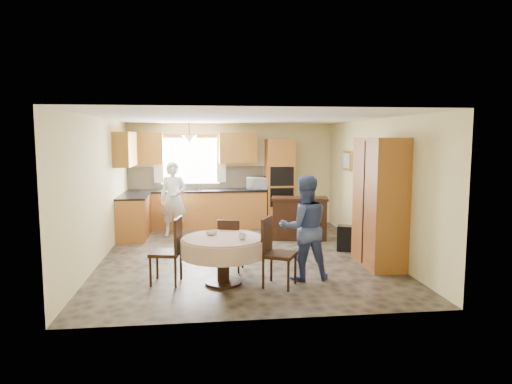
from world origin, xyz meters
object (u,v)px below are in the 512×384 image
(oven_tower, at_px, (280,183))
(person_dining, at_px, (304,228))
(chair_back, at_px, (230,242))
(chair_right, at_px, (274,248))
(cupboard, at_px, (380,202))
(person_sink, at_px, (173,199))
(sideboard, at_px, (299,220))
(chair_left, at_px, (171,247))
(dining_table, at_px, (223,248))

(oven_tower, relative_size, person_dining, 1.33)
(chair_back, xyz_separation_m, chair_right, (0.59, -0.80, 0.08))
(cupboard, xyz_separation_m, person_sink, (-3.57, 2.85, -0.26))
(sideboard, distance_m, chair_left, 3.69)
(chair_back, distance_m, chair_right, 1.00)
(dining_table, bearing_deg, chair_back, 77.50)
(sideboard, xyz_separation_m, cupboard, (0.90, -2.14, 0.65))
(chair_right, height_order, person_dining, person_dining)
(cupboard, distance_m, person_dining, 1.56)
(sideboard, bearing_deg, dining_table, -110.82)
(cupboard, relative_size, chair_left, 2.18)
(chair_back, bearing_deg, chair_left, 46.69)
(sideboard, distance_m, person_sink, 2.80)
(cupboard, height_order, dining_table, cupboard)
(cupboard, xyz_separation_m, chair_right, (-1.92, -0.84, -0.52))
(cupboard, height_order, person_sink, cupboard)
(dining_table, relative_size, chair_right, 1.23)
(chair_right, bearing_deg, oven_tower, 16.10)
(chair_left, relative_size, person_sink, 0.61)
(oven_tower, relative_size, dining_table, 1.71)
(sideboard, xyz_separation_m, chair_left, (-2.52, -2.70, 0.12))
(dining_table, xyz_separation_m, person_sink, (-0.92, 3.53, 0.27))
(sideboard, bearing_deg, person_sink, 176.22)
(chair_left, xyz_separation_m, chair_back, (0.90, 0.51, -0.07))
(chair_left, bearing_deg, cupboard, 109.24)
(chair_back, relative_size, chair_right, 0.85)
(cupboard, relative_size, chair_right, 2.14)
(dining_table, xyz_separation_m, chair_left, (-0.76, 0.12, -0.00))
(person_dining, bearing_deg, dining_table, 1.34)
(chair_back, height_order, person_dining, person_dining)
(person_dining, bearing_deg, person_sink, -60.84)
(chair_left, relative_size, person_dining, 0.62)
(person_sink, bearing_deg, oven_tower, 22.68)
(cupboard, bearing_deg, chair_left, -170.70)
(chair_left, xyz_separation_m, person_dining, (2.00, -0.03, 0.25))
(sideboard, xyz_separation_m, dining_table, (-1.76, -2.82, 0.12))
(oven_tower, xyz_separation_m, person_sink, (-2.50, -0.76, -0.25))
(dining_table, distance_m, person_dining, 1.26)
(sideboard, relative_size, person_dining, 0.74)
(dining_table, distance_m, chair_left, 0.77)
(sideboard, relative_size, dining_table, 0.95)
(dining_table, bearing_deg, chair_left, 171.06)
(sideboard, bearing_deg, person_dining, -89.73)
(cupboard, distance_m, dining_table, 2.79)
(dining_table, bearing_deg, cupboard, 14.36)
(oven_tower, xyz_separation_m, chair_left, (-2.35, -4.17, -0.52))
(sideboard, xyz_separation_m, person_sink, (-2.68, 0.71, 0.39))
(oven_tower, bearing_deg, person_dining, -94.77)
(sideboard, distance_m, person_dining, 2.80)
(cupboard, xyz_separation_m, dining_table, (-2.65, -0.68, -0.53))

